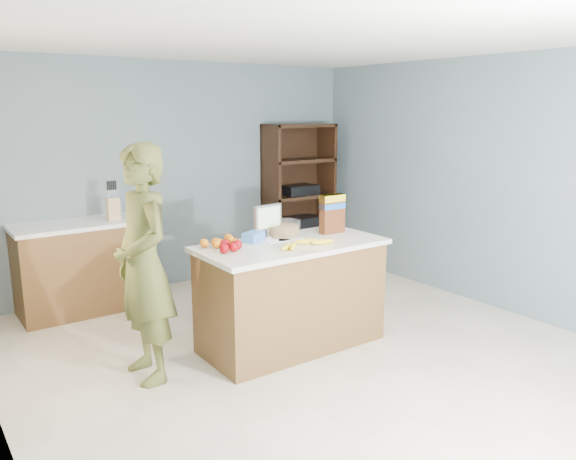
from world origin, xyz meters
TOP-DOWN VIEW (x-y plane):
  - floor at (0.00, 0.00)m, footprint 4.50×5.00m
  - walls at (0.00, 0.00)m, footprint 4.52×5.02m
  - counter_peninsula at (0.00, 0.30)m, footprint 1.56×0.76m
  - back_cabinet at (-1.20, 2.20)m, footprint 1.24×0.62m
  - shelving_unit at (1.55, 2.35)m, footprint 0.90×0.40m
  - person at (-1.21, 0.46)m, footprint 0.43×0.65m
  - knife_block at (-0.87, 2.12)m, footprint 0.12×0.10m
  - envelopes at (0.01, 0.41)m, footprint 0.36×0.20m
  - bananas at (-0.00, 0.14)m, footprint 0.54×0.21m
  - apples at (-0.54, 0.36)m, footprint 0.22×0.21m
  - oranges at (-0.53, 0.53)m, footprint 0.32×0.26m
  - blue_carton at (-0.23, 0.52)m, footprint 0.21×0.18m
  - salad_bowl at (0.10, 0.56)m, footprint 0.30×0.30m
  - tv at (-0.04, 0.60)m, footprint 0.28×0.12m
  - cereal_box at (0.51, 0.40)m, footprint 0.23×0.09m

SIDE VIEW (x-z plane):
  - floor at x=0.00m, z-range -0.01..0.01m
  - counter_peninsula at x=0.00m, z-range -0.03..0.87m
  - back_cabinet at x=-1.20m, z-range 0.00..0.90m
  - shelving_unit at x=1.55m, z-range -0.04..1.76m
  - person at x=-1.21m, z-range 0.00..1.76m
  - envelopes at x=0.01m, z-range 0.90..0.90m
  - bananas at x=0.00m, z-range 0.90..0.94m
  - oranges at x=-0.53m, z-range 0.90..0.97m
  - apples at x=-0.54m, z-range 0.90..0.98m
  - blue_carton at x=-0.23m, z-range 0.90..0.98m
  - salad_bowl at x=0.10m, z-range 0.89..1.02m
  - knife_block at x=-0.87m, z-range 0.86..1.17m
  - tv at x=-0.04m, z-range 0.92..1.20m
  - cereal_box at x=0.51m, z-range 0.93..1.27m
  - walls at x=0.00m, z-range 0.40..2.91m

